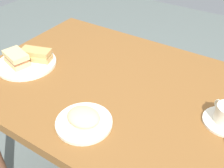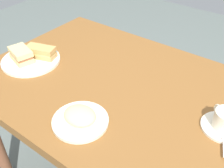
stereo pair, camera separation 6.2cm
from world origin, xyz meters
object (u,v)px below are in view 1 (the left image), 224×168
Objects in this scene: sandwich_plate at (27,63)px; dining_table at (119,102)px; side_plate at (84,123)px; sandwich_front at (16,58)px; sandwich_back at (36,55)px; coffee_saucer at (224,121)px.

dining_table is at bearing 13.07° from sandwich_plate.
sandwich_plate is at bearing 161.02° from side_plate.
sandwich_front reaches higher than side_plate.
sandwich_front is at bearing -164.17° from dining_table.
dining_table is at bearing 7.75° from sandwich_back.
side_plate reaches higher than dining_table.
sandwich_back reaches higher than sandwich_plate.
sandwich_back reaches higher than dining_table.
side_plate is at bearing -86.86° from dining_table.
sandwich_front reaches higher than coffee_saucer.
coffee_saucer is at bearing 9.35° from sandwich_front.
sandwich_plate and side_plate have the same top height.
dining_table is 0.48m from sandwich_plate.
sandwich_front is 0.68× the size of side_plate.
sandwich_front is at bearing -122.45° from sandwich_back.
sandwich_plate is 0.91m from coffee_saucer.
sandwich_front is 0.09m from sandwich_back.
coffee_saucer is (0.90, 0.12, -0.00)m from sandwich_plate.
side_plate is (0.01, -0.27, 0.10)m from dining_table.
sandwich_front reaches higher than sandwich_plate.
coffee_saucer is at bearing 33.68° from side_plate.
coffee_saucer is at bearing 1.97° from dining_table.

